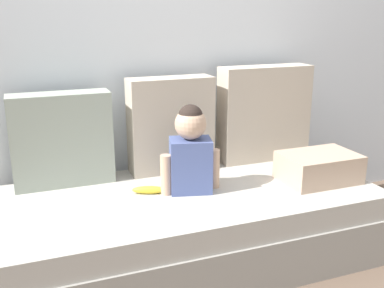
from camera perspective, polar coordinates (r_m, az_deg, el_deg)
ground_plane at (r=2.51m, az=0.11°, el=-13.92°), size 12.00×12.00×0.00m
back_wall at (r=2.71m, az=-4.40°, el=13.70°), size 5.13×0.10×2.28m
couch at (r=2.42m, az=0.11°, el=-10.09°), size 1.93×0.89×0.38m
throw_pillow_left at (r=2.46m, az=-16.00°, el=0.55°), size 0.51×0.16×0.49m
throw_pillow_center at (r=2.57m, az=-2.66°, el=2.41°), size 0.48×0.16×0.54m
throw_pillow_right at (r=2.80m, az=9.03°, el=3.82°), size 0.56×0.16×0.57m
toddler at (r=2.27m, az=-0.18°, el=-0.76°), size 0.32×0.20×0.45m
banana at (r=2.31m, az=-5.41°, el=-5.75°), size 0.17×0.10×0.04m
folded_blanket at (r=2.54m, az=15.60°, el=-2.83°), size 0.40×0.28×0.15m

